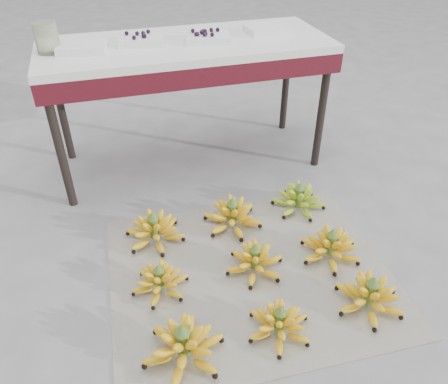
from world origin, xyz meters
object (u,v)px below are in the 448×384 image
object	(u,v)px
vendor_table	(187,57)
tray_far_right	(267,29)
newspaper_mat	(250,273)
bunch_back_right	(299,200)
glass_jar	(47,38)
bunch_back_left	(155,230)
bunch_mid_left	(160,281)
tray_left	(141,40)
tray_far_left	(82,48)
bunch_front_left	(183,346)
bunch_mid_center	(255,261)
bunch_front_right	(370,296)
tray_right	(207,37)
bunch_back_center	(232,216)
bunch_mid_right	(331,247)
bunch_front_center	(279,324)

from	to	relation	value
vendor_table	tray_far_right	bearing A→B (deg)	2.91
newspaper_mat	bunch_back_right	size ratio (longest dim) A/B	3.82
vendor_table	glass_jar	xyz separation A→B (m)	(-0.70, 0.00, 0.16)
bunch_back_right	bunch_back_left	bearing A→B (deg)	172.16
newspaper_mat	vendor_table	bearing A→B (deg)	91.66
newspaper_mat	bunch_mid_left	distance (m)	0.41
bunch_mid_left	tray_left	bearing A→B (deg)	79.34
tray_left	glass_jar	xyz separation A→B (m)	(-0.46, -0.02, 0.05)
bunch_mid_left	tray_far_right	distance (m)	1.53
tray_far_left	tray_far_right	size ratio (longest dim) A/B	1.10
newspaper_mat	bunch_back_right	world-z (taller)	bunch_back_right
bunch_front_left	tray_left	bearing A→B (deg)	89.05
bunch_mid_center	bunch_front_right	bearing A→B (deg)	-42.01
tray_far_left	bunch_front_left	bearing A→B (deg)	-82.02
bunch_back_right	vendor_table	size ratio (longest dim) A/B	0.21
bunch_mid_left	tray_right	xyz separation A→B (m)	(0.49, 0.98, 0.72)
bunch_front_left	tray_far_left	size ratio (longest dim) A/B	1.22
bunch_back_center	newspaper_mat	bearing A→B (deg)	-95.20
tray_right	bunch_mid_left	bearing A→B (deg)	-116.34
bunch_front_right	bunch_mid_center	bearing A→B (deg)	141.68
bunch_front_right	bunch_mid_right	size ratio (longest dim) A/B	1.00
newspaper_mat	glass_jar	bearing A→B (deg)	124.95
bunch_front_left	tray_far_left	bearing A→B (deg)	101.62
bunch_mid_center	tray_right	distance (m)	1.22
bunch_front_center	vendor_table	size ratio (longest dim) A/B	0.19
bunch_front_center	tray_right	distance (m)	1.52
bunch_mid_right	tray_left	world-z (taller)	tray_left
bunch_front_left	newspaper_mat	bearing A→B (deg)	45.28
bunch_mid_right	bunch_back_center	bearing A→B (deg)	134.72
bunch_back_left	tray_left	bearing A→B (deg)	59.96
tray_right	tray_far_right	size ratio (longest dim) A/B	1.08
bunch_mid_center	bunch_back_center	bearing A→B (deg)	88.96
bunch_mid_center	bunch_back_center	size ratio (longest dim) A/B	0.89
bunch_back_center	tray_right	bearing A→B (deg)	83.84
glass_jar	vendor_table	bearing A→B (deg)	-0.29
newspaper_mat	bunch_front_left	world-z (taller)	bunch_front_left
bunch_back_center	bunch_mid_center	bearing A→B (deg)	-91.01
bunch_mid_right	bunch_mid_left	bearing A→B (deg)	176.30
vendor_table	tray_far_left	size ratio (longest dim) A/B	5.92
bunch_mid_center	tray_far_left	world-z (taller)	tray_far_left
tray_left	bunch_front_center	bearing A→B (deg)	-79.17
newspaper_mat	bunch_back_center	xyz separation A→B (m)	(0.02, 0.34, 0.06)
bunch_mid_left	tray_far_left	bearing A→B (deg)	96.16
newspaper_mat	bunch_front_center	world-z (taller)	bunch_front_center
bunch_front_center	bunch_back_right	size ratio (longest dim) A/B	0.93
bunch_front_center	bunch_mid_right	size ratio (longest dim) A/B	1.05
tray_left	glass_jar	world-z (taller)	glass_jar
bunch_front_left	bunch_mid_right	world-z (taller)	bunch_front_left
newspaper_mat	glass_jar	distance (m)	1.52
bunch_back_left	tray_right	bearing A→B (deg)	33.70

